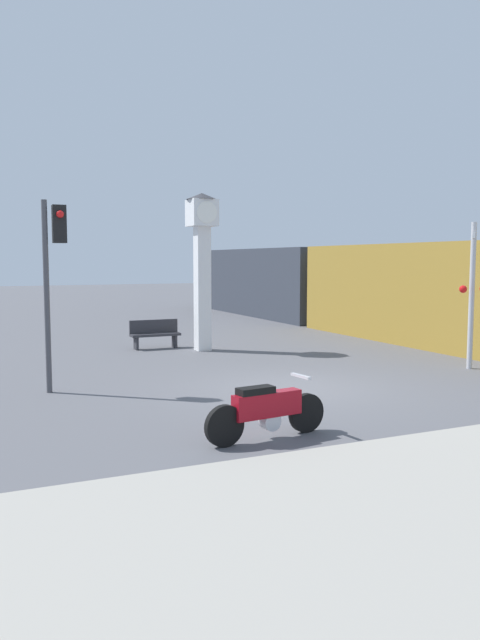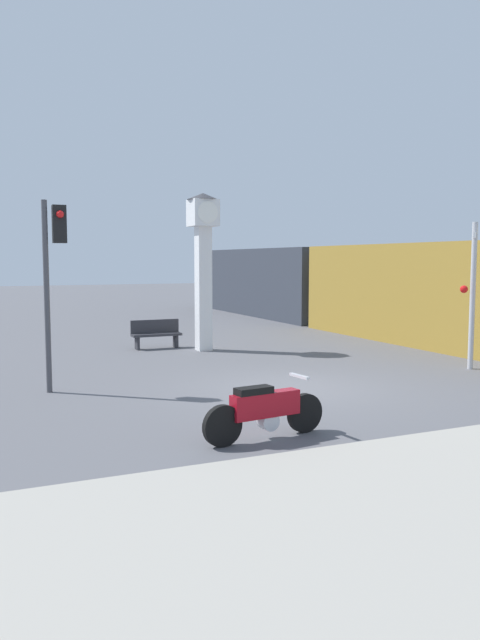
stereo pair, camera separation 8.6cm
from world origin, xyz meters
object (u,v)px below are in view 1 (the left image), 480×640
at_px(railroad_crossing_signal, 472,289).
at_px(bench, 155,333).
at_px(freight_train, 332,287).
at_px(motorcycle, 267,410).
at_px(traffic_light, 53,261).
at_px(clock_tower, 202,248).

relative_size(railroad_crossing_signal, bench, 2.39).
bearing_deg(bench, freight_train, 21.78).
distance_m(motorcycle, bench, 10.73).
bearing_deg(railroad_crossing_signal, bench, 132.36).
height_order(motorcycle, freight_train, freight_train).
bearing_deg(motorcycle, traffic_light, 109.58).
relative_size(motorcycle, traffic_light, 0.54).
bearing_deg(clock_tower, railroad_crossing_signal, -49.23).
distance_m(clock_tower, freight_train, 9.16).
distance_m(clock_tower, traffic_light, 6.85).
bearing_deg(traffic_light, railroad_crossing_signal, -8.23).
relative_size(traffic_light, bench, 2.57).
distance_m(motorcycle, railroad_crossing_signal, 8.71).
bearing_deg(motorcycle, bench, 75.88).
xyz_separation_m(railroad_crossing_signal, bench, (-6.44, 7.07, -1.59)).
distance_m(traffic_light, railroad_crossing_signal, 10.45).
distance_m(railroad_crossing_signal, bench, 9.69).
distance_m(freight_train, railroad_crossing_signal, 10.97).
xyz_separation_m(clock_tower, railroad_crossing_signal, (5.19, -6.02, -1.13)).
distance_m(freight_train, bench, 9.77).
xyz_separation_m(clock_tower, freight_train, (7.75, 4.64, -1.51)).
relative_size(freight_train, bench, 15.57).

